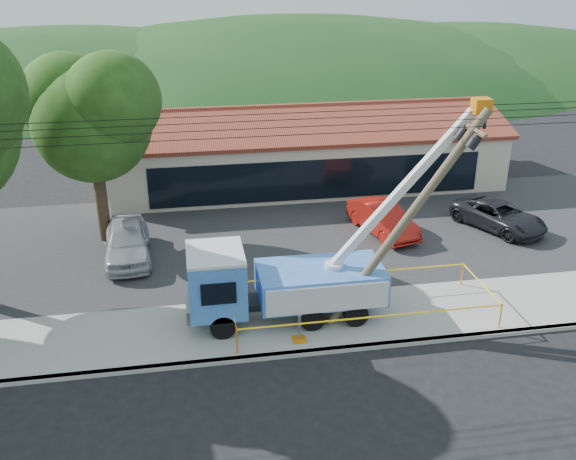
# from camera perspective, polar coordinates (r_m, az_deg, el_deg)

# --- Properties ---
(ground) EXTENTS (120.00, 120.00, 0.00)m
(ground) POSITION_cam_1_polar(r_m,az_deg,el_deg) (20.65, 1.23, -14.42)
(ground) COLOR black
(ground) RESTS_ON ground
(curb) EXTENTS (60.00, 0.25, 0.15)m
(curb) POSITION_cam_1_polar(r_m,az_deg,el_deg) (22.27, 0.18, -10.99)
(curb) COLOR #A9A79E
(curb) RESTS_ON ground
(sidewalk) EXTENTS (60.00, 4.00, 0.15)m
(sidewalk) POSITION_cam_1_polar(r_m,az_deg,el_deg) (23.84, -0.62, -8.44)
(sidewalk) COLOR #A9A79E
(sidewalk) RESTS_ON ground
(parking_lot) EXTENTS (60.00, 12.00, 0.10)m
(parking_lot) POSITION_cam_1_polar(r_m,az_deg,el_deg) (30.86, -3.00, -0.70)
(parking_lot) COLOR #28282B
(parking_lot) RESTS_ON ground
(strip_mall) EXTENTS (22.50, 8.53, 4.67)m
(strip_mall) POSITION_cam_1_polar(r_m,az_deg,el_deg) (38.23, 1.46, 7.08)
(strip_mall) COLOR beige
(strip_mall) RESTS_ON ground
(tree_lot) EXTENTS (6.30, 5.60, 8.94)m
(tree_lot) POSITION_cam_1_polar(r_m,az_deg,el_deg) (29.93, -17.13, 9.98)
(tree_lot) COLOR #332316
(tree_lot) RESTS_ON ground
(hill_west) EXTENTS (78.40, 56.00, 28.00)m
(hill_west) POSITION_cam_1_polar(r_m,az_deg,el_deg) (73.06, -19.41, 12.22)
(hill_west) COLOR #153B16
(hill_west) RESTS_ON ground
(hill_center) EXTENTS (89.60, 64.00, 32.00)m
(hill_center) POSITION_cam_1_polar(r_m,az_deg,el_deg) (73.30, 0.73, 13.54)
(hill_center) COLOR #153B16
(hill_center) RESTS_ON ground
(hill_east) EXTENTS (72.80, 52.00, 26.00)m
(hill_east) POSITION_cam_1_polar(r_m,az_deg,el_deg) (79.37, 15.49, 13.50)
(hill_east) COLOR #153B16
(hill_east) RESTS_ON ground
(utility_truck) EXTENTS (10.70, 3.87, 7.97)m
(utility_truck) POSITION_cam_1_polar(r_m,az_deg,el_deg) (23.45, -0.66, -4.48)
(utility_truck) COLOR black
(utility_truck) RESTS_ON ground
(leaning_pole) EXTENTS (5.51, 1.77, 7.90)m
(leaning_pole) POSITION_cam_1_polar(r_m,az_deg,el_deg) (22.75, 11.09, 1.74)
(leaning_pole) COLOR brown
(leaning_pole) RESTS_ON ground
(caution_tape) EXTENTS (9.59, 3.38, 0.98)m
(caution_tape) POSITION_cam_1_polar(r_m,az_deg,el_deg) (24.06, 6.46, -6.09)
(caution_tape) COLOR orange
(caution_tape) RESTS_ON ground
(car_silver) EXTENTS (2.23, 4.95, 1.65)m
(car_silver) POSITION_cam_1_polar(r_m,az_deg,el_deg) (29.59, -13.93, -2.63)
(car_silver) COLOR #B3B5BB
(car_silver) RESTS_ON ground
(car_red) EXTENTS (2.64, 4.75, 1.48)m
(car_red) POSITION_cam_1_polar(r_m,az_deg,el_deg) (31.65, 8.33, -0.39)
(car_red) COLOR #A41810
(car_red) RESTS_ON ground
(car_dark) EXTENTS (4.10, 5.32, 1.34)m
(car_dark) POSITION_cam_1_polar(r_m,az_deg,el_deg) (33.46, 18.07, 0.00)
(car_dark) COLOR black
(car_dark) RESTS_ON ground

